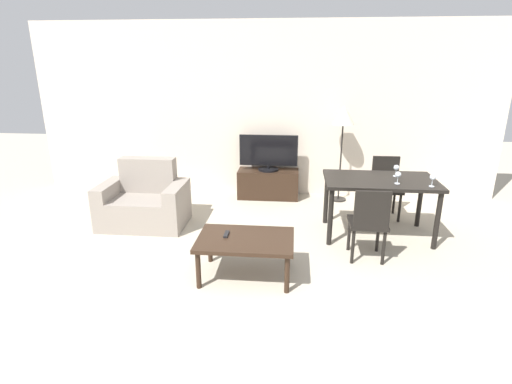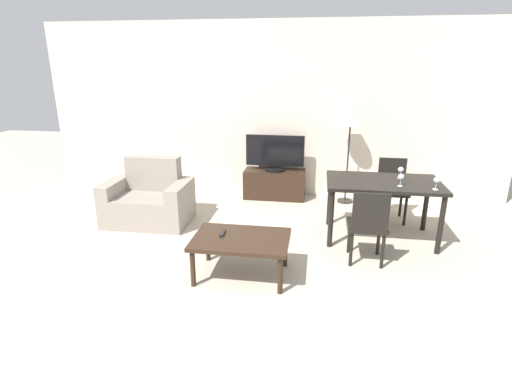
{
  "view_description": "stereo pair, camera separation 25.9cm",
  "coord_description": "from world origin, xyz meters",
  "px_view_note": "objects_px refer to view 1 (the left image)",
  "views": [
    {
      "loc": [
        0.5,
        -2.41,
        2.09
      ],
      "look_at": [
        0.08,
        1.97,
        0.65
      ],
      "focal_mm": 28.0,
      "sensor_mm": 36.0,
      "label": 1
    },
    {
      "loc": [
        0.76,
        -2.38,
        2.09
      ],
      "look_at": [
        0.08,
        1.97,
        0.65
      ],
      "focal_mm": 28.0,
      "sensor_mm": 36.0,
      "label": 2
    }
  ],
  "objects_px": {
    "armchair": "(145,203)",
    "wine_glass_right": "(396,168)",
    "dining_chair_near": "(369,221)",
    "floor_lamp": "(343,120)",
    "tv_stand": "(268,184)",
    "remote_primary": "(226,234)",
    "coffee_table": "(246,242)",
    "wine_glass_center": "(433,178)",
    "dining_chair_far": "(386,184)",
    "dining_table": "(380,186)",
    "wine_glass_left": "(398,175)",
    "tv": "(268,153)"
  },
  "relations": [
    {
      "from": "dining_chair_far",
      "to": "wine_glass_left",
      "type": "height_order",
      "value": "wine_glass_left"
    },
    {
      "from": "wine_glass_right",
      "to": "coffee_table",
      "type": "bearing_deg",
      "value": -142.72
    },
    {
      "from": "tv_stand",
      "to": "dining_chair_far",
      "type": "height_order",
      "value": "dining_chair_far"
    },
    {
      "from": "armchair",
      "to": "dining_table",
      "type": "distance_m",
      "value": 3.04
    },
    {
      "from": "floor_lamp",
      "to": "wine_glass_center",
      "type": "bearing_deg",
      "value": -61.65
    },
    {
      "from": "tv_stand",
      "to": "coffee_table",
      "type": "distance_m",
      "value": 2.52
    },
    {
      "from": "armchair",
      "to": "coffee_table",
      "type": "height_order",
      "value": "armchair"
    },
    {
      "from": "tv",
      "to": "remote_primary",
      "type": "distance_m",
      "value": 2.49
    },
    {
      "from": "armchair",
      "to": "wine_glass_center",
      "type": "relative_size",
      "value": 7.57
    },
    {
      "from": "dining_table",
      "to": "dining_chair_near",
      "type": "bearing_deg",
      "value": -108.26
    },
    {
      "from": "tv_stand",
      "to": "dining_chair_far",
      "type": "bearing_deg",
      "value": -20.51
    },
    {
      "from": "armchair",
      "to": "dining_chair_near",
      "type": "distance_m",
      "value": 2.9
    },
    {
      "from": "remote_primary",
      "to": "wine_glass_center",
      "type": "bearing_deg",
      "value": 20.94
    },
    {
      "from": "wine_glass_center",
      "to": "wine_glass_left",
      "type": "bearing_deg",
      "value": 168.05
    },
    {
      "from": "dining_table",
      "to": "tv_stand",
      "type": "bearing_deg",
      "value": 137.34
    },
    {
      "from": "dining_chair_far",
      "to": "dining_chair_near",
      "type": "bearing_deg",
      "value": -108.26
    },
    {
      "from": "tv_stand",
      "to": "dining_chair_far",
      "type": "distance_m",
      "value": 1.82
    },
    {
      "from": "remote_primary",
      "to": "wine_glass_right",
      "type": "xyz_separation_m",
      "value": [
        1.92,
        1.26,
        0.41
      ]
    },
    {
      "from": "dining_table",
      "to": "wine_glass_center",
      "type": "xyz_separation_m",
      "value": [
        0.52,
        -0.27,
        0.19
      ]
    },
    {
      "from": "dining_chair_near",
      "to": "wine_glass_right",
      "type": "distance_m",
      "value": 1.02
    },
    {
      "from": "tv",
      "to": "wine_glass_center",
      "type": "distance_m",
      "value": 2.54
    },
    {
      "from": "wine_glass_right",
      "to": "wine_glass_center",
      "type": "bearing_deg",
      "value": -52.64
    },
    {
      "from": "tv",
      "to": "remote_primary",
      "type": "height_order",
      "value": "tv"
    },
    {
      "from": "tv",
      "to": "wine_glass_right",
      "type": "height_order",
      "value": "tv"
    },
    {
      "from": "dining_chair_near",
      "to": "floor_lamp",
      "type": "xyz_separation_m",
      "value": [
        -0.1,
        2.02,
        0.8
      ]
    },
    {
      "from": "wine_glass_left",
      "to": "wine_glass_right",
      "type": "xyz_separation_m",
      "value": [
        0.06,
        0.33,
        0.0
      ]
    },
    {
      "from": "wine_glass_right",
      "to": "dining_chair_near",
      "type": "bearing_deg",
      "value": -117.56
    },
    {
      "from": "dining_chair_far",
      "to": "dining_table",
      "type": "bearing_deg",
      "value": -108.26
    },
    {
      "from": "tv_stand",
      "to": "floor_lamp",
      "type": "height_order",
      "value": "floor_lamp"
    },
    {
      "from": "tv_stand",
      "to": "remote_primary",
      "type": "height_order",
      "value": "tv_stand"
    },
    {
      "from": "dining_chair_far",
      "to": "wine_glass_center",
      "type": "distance_m",
      "value": 1.08
    },
    {
      "from": "tv_stand",
      "to": "dining_chair_near",
      "type": "xyz_separation_m",
      "value": [
        1.22,
        -2.05,
        0.24
      ]
    },
    {
      "from": "armchair",
      "to": "dining_chair_far",
      "type": "bearing_deg",
      "value": 11.04
    },
    {
      "from": "dining_table",
      "to": "remote_primary",
      "type": "height_order",
      "value": "dining_table"
    },
    {
      "from": "wine_glass_center",
      "to": "wine_glass_right",
      "type": "bearing_deg",
      "value": 127.36
    },
    {
      "from": "dining_chair_far",
      "to": "tv_stand",
      "type": "bearing_deg",
      "value": 159.49
    },
    {
      "from": "wine_glass_center",
      "to": "wine_glass_right",
      "type": "relative_size",
      "value": 1.0
    },
    {
      "from": "dining_chair_near",
      "to": "wine_glass_center",
      "type": "height_order",
      "value": "wine_glass_center"
    },
    {
      "from": "armchair",
      "to": "wine_glass_right",
      "type": "bearing_deg",
      "value": 1.14
    },
    {
      "from": "tv",
      "to": "floor_lamp",
      "type": "height_order",
      "value": "floor_lamp"
    },
    {
      "from": "coffee_table",
      "to": "wine_glass_center",
      "type": "distance_m",
      "value": 2.27
    },
    {
      "from": "armchair",
      "to": "dining_table",
      "type": "height_order",
      "value": "armchair"
    },
    {
      "from": "armchair",
      "to": "dining_chair_near",
      "type": "bearing_deg",
      "value": -15.64
    },
    {
      "from": "dining_chair_far",
      "to": "wine_glass_center",
      "type": "relative_size",
      "value": 5.73
    },
    {
      "from": "floor_lamp",
      "to": "armchair",
      "type": "bearing_deg",
      "value": -155.22
    },
    {
      "from": "dining_chair_near",
      "to": "wine_glass_left",
      "type": "xyz_separation_m",
      "value": [
        0.39,
        0.52,
        0.37
      ]
    },
    {
      "from": "coffee_table",
      "to": "dining_chair_near",
      "type": "height_order",
      "value": "dining_chair_near"
    },
    {
      "from": "tv",
      "to": "wine_glass_right",
      "type": "bearing_deg",
      "value": -35.84
    },
    {
      "from": "remote_primary",
      "to": "wine_glass_left",
      "type": "distance_m",
      "value": 2.12
    },
    {
      "from": "wine_glass_center",
      "to": "remote_primary",
      "type": "bearing_deg",
      "value": -159.06
    }
  ]
}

